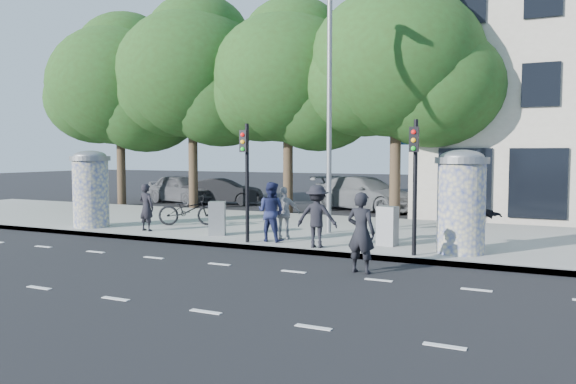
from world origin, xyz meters
The scene contains 26 objects.
ground centered at (0.00, 0.00, 0.00)m, with size 120.00×120.00×0.00m, color black.
sidewalk centered at (0.00, 7.50, 0.07)m, with size 40.00×8.00×0.15m, color gray.
curb centered at (0.00, 3.55, 0.07)m, with size 40.00×0.10×0.16m, color slate.
lane_dash_near centered at (0.00, -2.20, 0.00)m, with size 32.00×0.12×0.01m, color silver.
lane_dash_far centered at (0.00, 1.40, 0.00)m, with size 32.00×0.12×0.01m, color silver.
ad_column_left centered at (-7.20, 4.50, 1.54)m, with size 1.36×1.36×2.65m.
ad_column_right centered at (5.20, 4.70, 1.54)m, with size 1.36×1.36×2.65m.
traffic_pole_near centered at (-0.60, 3.79, 2.23)m, with size 0.22×0.31×3.40m.
traffic_pole_far centered at (4.20, 3.79, 2.23)m, with size 0.22×0.31×3.40m.
street_lamp centered at (0.80, 6.63, 4.79)m, with size 0.25×0.93×8.00m.
tree_far_left centered at (-13.00, 12.50, 6.19)m, with size 7.20×7.20×9.26m.
tree_mid_left centered at (-8.50, 12.50, 6.50)m, with size 7.20×7.20×9.57m.
tree_near_left centered at (-3.50, 12.70, 6.06)m, with size 6.80×6.80×8.97m.
tree_center centered at (1.50, 12.30, 6.31)m, with size 7.00×7.00×9.30m.
ped_b centered at (-4.78, 4.49, 0.93)m, with size 0.57×0.37×1.56m, color black.
ped_c centered at (-0.07, 4.30, 1.01)m, with size 0.84×0.65×1.73m, color #1D2248.
ped_d centered at (1.54, 3.91, 1.00)m, with size 1.10×0.63×1.71m, color black.
ped_e centered at (0.09, 4.85, 0.93)m, with size 0.92×0.52×1.56m, color #9F9FA2.
ped_f centered at (5.32, 5.09, 1.05)m, with size 1.67×0.60×1.80m, color black.
man_road centered at (3.42, 1.95, 0.92)m, with size 0.67×0.44×1.85m, color black.
bicycle centered at (-4.38, 6.26, 0.69)m, with size 2.07×0.72×1.09m, color black.
cabinet_left centered at (-2.15, 4.68, 0.68)m, with size 0.50×0.37×1.05m, color gray.
cabinet_right centered at (3.19, 5.02, 0.70)m, with size 0.52×0.38×1.09m, color gray.
car_left centered at (-10.87, 14.84, 0.78)m, with size 4.58×1.84×1.56m, color #52545A.
car_mid centered at (-8.47, 15.14, 0.68)m, with size 4.13×1.44×1.36m, color black.
car_right centered at (-0.72, 15.41, 0.80)m, with size 5.52×2.24×1.60m, color slate.
Camera 1 is at (7.31, -10.12, 2.72)m, focal length 35.00 mm.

